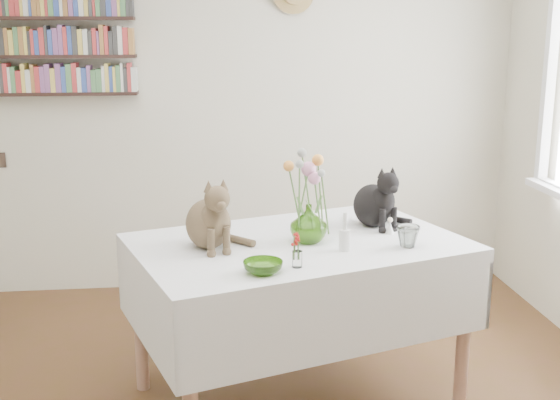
{
  "coord_description": "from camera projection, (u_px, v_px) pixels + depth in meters",
  "views": [
    {
      "loc": [
        -0.18,
        -2.62,
        1.8
      ],
      "look_at": [
        0.17,
        0.46,
        1.05
      ],
      "focal_mm": 45.0,
      "sensor_mm": 36.0,
      "label": 1
    }
  ],
  "objects": [
    {
      "name": "room",
      "position": [
        250.0,
        178.0,
        2.68
      ],
      "size": [
        4.08,
        4.58,
        2.58
      ],
      "color": "brown",
      "rests_on": "ground"
    },
    {
      "name": "dining_table",
      "position": [
        298.0,
        281.0,
        3.4
      ],
      "size": [
        1.77,
        1.42,
        0.82
      ],
      "color": "white",
      "rests_on": "room"
    },
    {
      "name": "tabby_cat",
      "position": [
        208.0,
        211.0,
        3.23
      ],
      "size": [
        0.31,
        0.35,
        0.35
      ],
      "primitive_type": null,
      "rotation": [
        0.0,
        0.0,
        0.33
      ],
      "color": "brown",
      "rests_on": "dining_table"
    },
    {
      "name": "black_cat",
      "position": [
        373.0,
        194.0,
        3.59
      ],
      "size": [
        0.31,
        0.34,
        0.33
      ],
      "primitive_type": null,
      "rotation": [
        0.0,
        0.0,
        0.39
      ],
      "color": "black",
      "rests_on": "dining_table"
    },
    {
      "name": "flower_vase",
      "position": [
        309.0,
        224.0,
        3.31
      ],
      "size": [
        0.18,
        0.18,
        0.18
      ],
      "primitive_type": "imported",
      "rotation": [
        0.0,
        0.0,
        -0.01
      ],
      "color": "#6FAD33",
      "rests_on": "dining_table"
    },
    {
      "name": "green_bowl",
      "position": [
        263.0,
        267.0,
        2.9
      ],
      "size": [
        0.23,
        0.23,
        0.05
      ],
      "primitive_type": "imported",
      "rotation": [
        0.0,
        0.0,
        0.5
      ],
      "color": "#6FAD33",
      "rests_on": "dining_table"
    },
    {
      "name": "drinking_glass",
      "position": [
        408.0,
        236.0,
        3.25
      ],
      "size": [
        0.15,
        0.15,
        0.1
      ],
      "primitive_type": "imported",
      "rotation": [
        0.0,
        0.0,
        0.73
      ],
      "color": "white",
      "rests_on": "dining_table"
    },
    {
      "name": "candlestick",
      "position": [
        345.0,
        238.0,
        3.2
      ],
      "size": [
        0.05,
        0.05,
        0.18
      ],
      "color": "white",
      "rests_on": "dining_table"
    },
    {
      "name": "berry_jar",
      "position": [
        297.0,
        249.0,
        2.97
      ],
      "size": [
        0.04,
        0.04,
        0.18
      ],
      "color": "white",
      "rests_on": "dining_table"
    },
    {
      "name": "porcelain_figurine",
      "position": [
        390.0,
        227.0,
        3.47
      ],
      "size": [
        0.04,
        0.04,
        0.08
      ],
      "color": "white",
      "rests_on": "dining_table"
    },
    {
      "name": "flower_bouquet",
      "position": [
        309.0,
        172.0,
        3.27
      ],
      "size": [
        0.17,
        0.13,
        0.39
      ],
      "color": "#4C7233",
      "rests_on": "flower_vase"
    },
    {
      "name": "bookshelf_unit",
      "position": [
        56.0,
        24.0,
        4.51
      ],
      "size": [
        1.0,
        0.16,
        0.91
      ],
      "color": "black",
      "rests_on": "room"
    }
  ]
}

